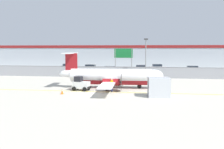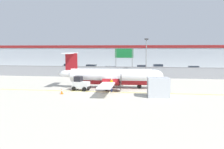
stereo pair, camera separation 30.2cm
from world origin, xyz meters
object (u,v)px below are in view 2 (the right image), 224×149
(commuter_airplane, at_px, (113,77))
(parked_car_3, at_px, (141,68))
(traffic_cone_near_left, at_px, (159,86))
(highway_sign, at_px, (124,56))
(ground_crew_worker, at_px, (111,84))
(parked_car_0, at_px, (69,67))
(parked_car_1, at_px, (92,68))
(parked_car_2, at_px, (109,70))
(parked_car_4, at_px, (159,67))
(traffic_cone_near_right, at_px, (62,91))
(cargo_container, at_px, (158,87))
(apron_light_pole, at_px, (146,55))
(traffic_cone_far_left, at_px, (150,86))
(parked_car_5, at_px, (194,70))
(baggage_tug, at_px, (81,84))

(commuter_airplane, distance_m, parked_car_3, 24.56)
(traffic_cone_near_left, xyz_separation_m, highway_sign, (-6.22, 13.66, 3.83))
(parked_car_3, bearing_deg, ground_crew_worker, 81.03)
(parked_car_0, relative_size, parked_car_1, 1.00)
(commuter_airplane, xyz_separation_m, parked_car_2, (-3.55, 19.14, -0.71))
(traffic_cone_near_left, xyz_separation_m, parked_car_3, (-3.20, 23.50, 0.58))
(parked_car_3, bearing_deg, parked_car_4, -139.62)
(commuter_airplane, bearing_deg, parked_car_3, 80.47)
(traffic_cone_near_right, bearing_deg, cargo_container, -0.25)
(apron_light_pole, bearing_deg, traffic_cone_far_left, -85.70)
(traffic_cone_near_left, bearing_deg, traffic_cone_near_right, -151.86)
(parked_car_1, height_order, parked_car_2, same)
(traffic_cone_near_left, relative_size, parked_car_5, 0.15)
(ground_crew_worker, distance_m, parked_car_3, 27.52)
(traffic_cone_far_left, xyz_separation_m, highway_sign, (-5.11, 14.17, 3.83))
(parked_car_0, distance_m, parked_car_3, 18.25)
(highway_sign, bearing_deg, parked_car_2, 128.18)
(traffic_cone_far_left, relative_size, highway_sign, 0.12)
(parked_car_0, bearing_deg, parked_car_5, -3.02)
(traffic_cone_near_left, height_order, traffic_cone_far_left, same)
(parked_car_4, bearing_deg, cargo_container, -99.59)
(cargo_container, bearing_deg, parked_car_3, 90.54)
(traffic_cone_far_left, distance_m, apron_light_pole, 11.02)
(parked_car_4, height_order, apron_light_pole, apron_light_pole)
(commuter_airplane, xyz_separation_m, parked_car_4, (7.25, 28.27, -0.71))
(parked_car_5, height_order, apron_light_pole, apron_light_pole)
(traffic_cone_near_left, relative_size, apron_light_pole, 0.09)
(parked_car_4, bearing_deg, ground_crew_worker, -110.12)
(commuter_airplane, xyz_separation_m, traffic_cone_far_left, (5.19, 0.34, -1.29))
(parked_car_4, xyz_separation_m, apron_light_pole, (-2.82, -17.68, 3.41))
(traffic_cone_near_right, distance_m, parked_car_5, 34.90)
(traffic_cone_near_right, xyz_separation_m, parked_car_5, (20.24, 28.42, 0.58))
(parked_car_5, bearing_deg, parked_car_0, 173.61)
(baggage_tug, xyz_separation_m, parked_car_5, (18.71, 25.51, 0.04))
(traffic_cone_near_left, xyz_separation_m, parked_car_0, (-21.32, 25.69, 0.58))
(cargo_container, xyz_separation_m, parked_car_1, (-14.81, 30.10, -0.21))
(cargo_container, distance_m, traffic_cone_near_left, 6.40)
(traffic_cone_near_left, relative_size, traffic_cone_near_right, 1.00)
(commuter_airplane, height_order, parked_car_3, commuter_airplane)
(traffic_cone_near_right, height_order, parked_car_2, parked_car_2)
(parked_car_0, height_order, parked_car_4, same)
(parked_car_5, distance_m, highway_sign, 17.27)
(traffic_cone_near_right, distance_m, parked_car_3, 31.00)
(traffic_cone_far_left, xyz_separation_m, apron_light_pole, (-0.77, 10.25, 3.99))
(parked_car_3, bearing_deg, parked_car_1, -4.30)
(traffic_cone_far_left, height_order, parked_car_5, parked_car_5)
(baggage_tug, distance_m, traffic_cone_far_left, 9.57)
(parked_car_5, distance_m, apron_light_pole, 16.51)
(traffic_cone_far_left, height_order, apron_light_pole, apron_light_pole)
(traffic_cone_near_right, distance_m, traffic_cone_far_left, 12.12)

